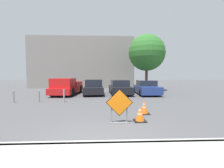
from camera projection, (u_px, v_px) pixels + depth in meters
name	position (u px, v px, depth m)	size (l,w,h in m)	color
ground_plane	(103.00, 96.00, 13.92)	(96.00, 96.00, 0.00)	#4C4C4F
curb_lip	(97.00, 144.00, 3.94)	(27.08, 0.20, 0.14)	#999993
road_closed_sign	(119.00, 105.00, 5.87)	(1.07, 0.20, 1.36)	black
traffic_cone_nearest	(140.00, 114.00, 6.15)	(0.50, 0.50, 0.62)	black
traffic_cone_second	(144.00, 107.00, 7.34)	(0.50, 0.50, 0.65)	black
pickup_truck	(66.00, 87.00, 14.56)	(2.33, 5.25, 1.62)	red
parked_car_nearest	(94.00, 88.00, 14.86)	(2.07, 4.24, 1.48)	black
parked_car_second	(120.00, 88.00, 15.08)	(2.14, 4.60, 1.42)	black
parked_car_third	(146.00, 88.00, 14.86)	(1.99, 4.29, 1.39)	navy
bollard_nearest	(64.00, 95.00, 10.51)	(0.12, 0.12, 0.90)	gray
bollard_second	(39.00, 96.00, 10.44)	(0.12, 0.12, 0.86)	gray
bollard_third	(14.00, 96.00, 10.36)	(0.12, 0.12, 0.86)	gray
building_facade_backdrop	(83.00, 63.00, 24.36)	(15.73, 5.00, 7.66)	gray
street_tree_behind_lot	(147.00, 53.00, 18.14)	(4.40, 4.40, 6.84)	#513823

